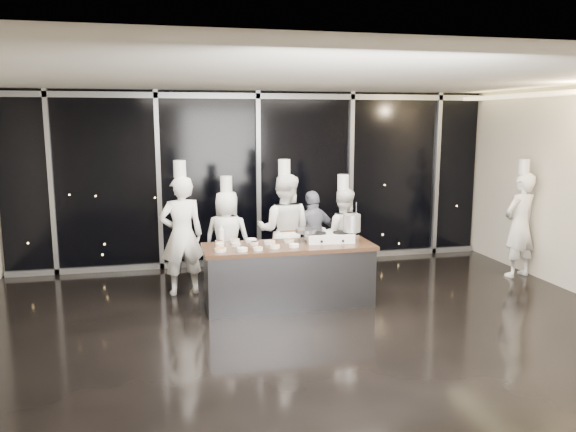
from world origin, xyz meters
name	(u,v)px	position (x,y,z in m)	size (l,w,h in m)	color
ground	(304,326)	(0.00, 0.00, 0.00)	(9.00, 9.00, 0.00)	black
room_shell	(318,155)	(0.18, 0.00, 2.25)	(9.02, 7.02, 3.21)	beige
window_wall	(258,179)	(0.00, 3.43, 1.60)	(8.90, 0.11, 3.20)	black
demo_counter	(289,275)	(0.00, 0.90, 0.45)	(2.46, 0.86, 0.90)	#343539
stove	(329,237)	(0.64, 0.98, 0.96)	(0.72, 0.49, 0.14)	white
frying_pan	(306,231)	(0.29, 1.04, 1.07)	(0.57, 0.35, 0.05)	gray
stock_pot	(352,223)	(0.97, 0.95, 1.17)	(0.26, 0.26, 0.26)	#B1B1B3
prep_bowls	(252,244)	(-0.53, 0.93, 0.93)	(1.20, 0.75, 0.05)	white
squeeze_bottle	(221,235)	(-0.93, 1.23, 1.03)	(0.07, 0.07, 0.27)	white
chef_far_left	(182,234)	(-1.48, 1.79, 0.94)	(0.74, 0.55, 2.08)	white
chef_left	(227,237)	(-0.74, 2.14, 0.79)	(0.89, 0.74, 1.79)	white
chef_center	(284,230)	(0.14, 1.83, 0.93)	(1.08, 0.97, 2.07)	white
guest	(313,236)	(0.69, 2.05, 0.76)	(0.97, 0.64, 1.52)	#141738
chef_right	(342,234)	(1.16, 1.93, 0.79)	(0.91, 0.81, 1.79)	white
chef_side	(520,224)	(4.20, 1.50, 0.92)	(0.75, 0.61, 2.03)	white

